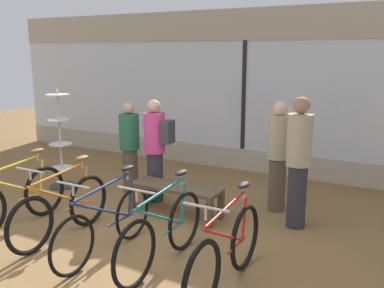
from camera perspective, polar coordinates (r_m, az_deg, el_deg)
ground_plane at (r=5.55m, az=-10.20°, el=-13.48°), size 24.00×24.00×0.00m
shop_back_wall at (r=8.58m, az=6.99°, el=7.15°), size 12.00×0.08×3.20m
bicycle_far_left at (r=6.40m, az=-22.42°, el=-6.82°), size 0.46×1.78×1.05m
bicycle_left at (r=5.83m, az=-16.93°, el=-8.35°), size 0.46×1.72×1.04m
bicycle_center at (r=5.26m, az=-11.38°, el=-10.39°), size 0.46×1.75×1.02m
bicycle_right at (r=4.91m, az=-3.95°, el=-11.70°), size 0.46×1.75×1.05m
bicycle_far_right at (r=4.47m, az=4.59°, el=-14.24°), size 0.46×1.76×1.05m
accessory_rack at (r=7.92m, az=-17.09°, el=-0.47°), size 0.48×0.48×1.76m
display_bench at (r=6.35m, az=-2.22°, el=-6.28°), size 1.40×0.44×0.45m
customer_near_rack at (r=7.37m, az=-8.32°, el=-0.24°), size 0.48×0.48×1.55m
customer_by_window at (r=6.53m, az=11.43°, el=-1.34°), size 0.48×0.48×1.68m
customer_mid_floor at (r=6.84m, az=-4.86°, el=-0.45°), size 0.50×0.36×1.65m
customer_near_bench at (r=5.94m, az=14.03°, el=-2.07°), size 0.41×0.41×1.81m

